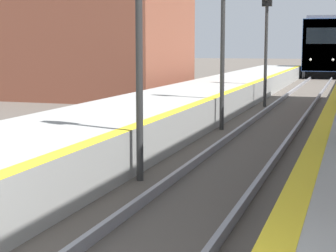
{
  "coord_description": "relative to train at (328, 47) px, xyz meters",
  "views": [
    {
      "loc": [
        2.14,
        -2.63,
        2.33
      ],
      "look_at": [
        -5.6,
        20.79,
        -1.21
      ],
      "focal_mm": 60.0,
      "sensor_mm": 36.0,
      "label": 1
    }
  ],
  "objects": [
    {
      "name": "train",
      "position": [
        0.0,
        0.0,
        0.0
      ],
      "size": [
        2.7,
        16.66,
        4.41
      ],
      "color": "black",
      "rests_on": "ground"
    },
    {
      "name": "signal_far",
      "position": [
        -1.05,
        -26.9,
        1.02
      ],
      "size": [
        0.36,
        0.31,
        4.68
      ],
      "color": "#2D2D2D",
      "rests_on": "ground"
    },
    {
      "name": "station_building",
      "position": [
        -11.89,
        -24.82,
        0.91
      ],
      "size": [
        13.65,
        7.26,
        6.27
      ],
      "color": "brown",
      "rests_on": "ground"
    },
    {
      "name": "signal_mid",
      "position": [
        -1.3,
        -33.18,
        1.02
      ],
      "size": [
        0.36,
        0.31,
        4.68
      ],
      "color": "#2D2D2D",
      "rests_on": "ground"
    }
  ]
}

